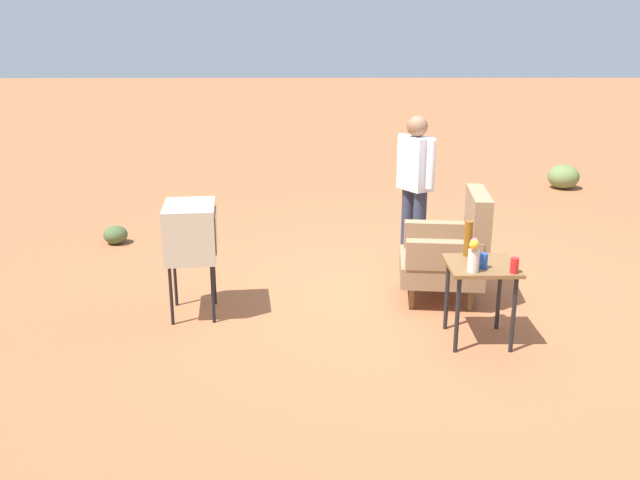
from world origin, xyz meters
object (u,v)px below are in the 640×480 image
at_px(soda_can_red, 514,265).
at_px(flower_vase, 474,254).
at_px(armchair, 452,250).
at_px(bottle_tall_amber, 468,239).
at_px(person_standing, 415,182).
at_px(soda_can_blue, 483,261).
at_px(side_table, 481,276).
at_px(tv_on_stand, 191,232).

height_order(soda_can_red, flower_vase, flower_vase).
relative_size(armchair, bottle_tall_amber, 3.53).
distance_m(bottle_tall_amber, flower_vase, 0.40).
distance_m(person_standing, soda_can_red, 2.16).
height_order(armchair, soda_can_blue, armchair).
bearing_deg(soda_can_blue, soda_can_red, 63.50).
distance_m(side_table, soda_can_blue, 0.20).
relative_size(armchair, side_table, 1.57).
bearing_deg(person_standing, bottle_tall_amber, 7.35).
distance_m(soda_can_blue, flower_vase, 0.16).
height_order(person_standing, flower_vase, person_standing).
distance_m(person_standing, soda_can_blue, 2.02).
height_order(bottle_tall_amber, soda_can_red, bottle_tall_amber).
relative_size(soda_can_blue, bottle_tall_amber, 0.41).
height_order(side_table, soda_can_red, soda_can_red).
bearing_deg(bottle_tall_amber, armchair, 178.70).
xyz_separation_m(armchair, soda_can_red, (1.12, 0.26, 0.24)).
bearing_deg(side_table, person_standing, -171.21).
xyz_separation_m(person_standing, soda_can_red, (2.09, 0.49, -0.20)).
bearing_deg(side_table, flower_vase, -32.51).
xyz_separation_m(person_standing, soda_can_blue, (1.99, 0.27, -0.20)).
bearing_deg(side_table, bottle_tall_amber, -160.34).
xyz_separation_m(armchair, person_standing, (-0.98, -0.23, 0.44)).
distance_m(person_standing, flower_vase, 2.08).
xyz_separation_m(tv_on_stand, flower_vase, (0.76, 2.34, 0.04)).
relative_size(armchair, person_standing, 0.65).
distance_m(soda_can_blue, bottle_tall_amber, 0.34).
distance_m(side_table, soda_can_red, 0.34).
distance_m(side_table, flower_vase, 0.33).
height_order(tv_on_stand, soda_can_red, tv_on_stand).
bearing_deg(person_standing, tv_on_stand, -58.80).
xyz_separation_m(armchair, flower_vase, (1.09, -0.06, 0.32)).
bearing_deg(flower_vase, soda_can_red, 84.96).
height_order(tv_on_stand, flower_vase, tv_on_stand).
xyz_separation_m(tv_on_stand, person_standing, (-1.31, 2.16, 0.16)).
relative_size(armchair, soda_can_blue, 8.69).
height_order(armchair, soda_can_red, armchair).
xyz_separation_m(armchair, tv_on_stand, (0.33, -2.39, 0.28)).
bearing_deg(soda_can_blue, person_standing, -172.13).
height_order(side_table, tv_on_stand, tv_on_stand).
bearing_deg(person_standing, soda_can_blue, 7.87).
bearing_deg(tv_on_stand, side_table, 76.90).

